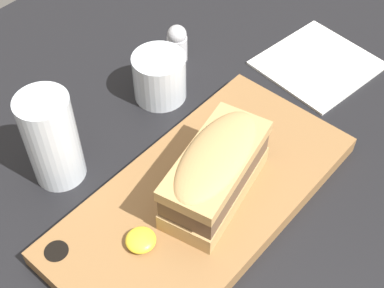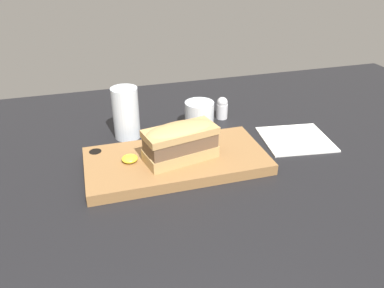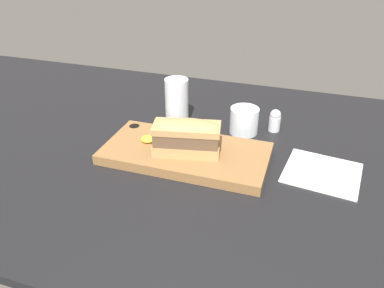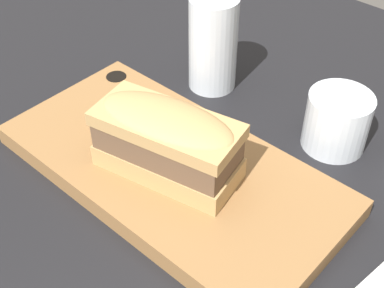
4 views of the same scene
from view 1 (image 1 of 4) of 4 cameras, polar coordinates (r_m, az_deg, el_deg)
name	(u,v)px [view 1 (image 1 of 4)]	position (r cm, az deg, el deg)	size (l,w,h in cm)	color
dining_table	(154,203)	(67.68, -4.11, -6.29)	(198.71, 95.87, 2.00)	black
serving_board	(203,197)	(65.32, 1.15, -5.70)	(39.13, 19.37, 2.45)	olive
sandwich	(216,170)	(60.79, 2.56, -2.84)	(16.43, 9.85, 8.10)	tan
mustard_dollop	(141,240)	(60.12, -5.49, -10.16)	(3.43, 3.43, 1.37)	yellow
water_glass	(53,144)	(66.98, -14.59, 0.01)	(6.45, 6.45, 12.92)	silver
wine_glass	(160,78)	(76.83, -3.48, 7.02)	(7.61, 7.61, 6.98)	silver
napkin	(318,64)	(85.94, 13.25, 8.29)	(17.98, 17.06, 0.40)	white
salt_shaker	(177,43)	(83.07, -1.60, 10.71)	(3.13, 3.13, 6.17)	silver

